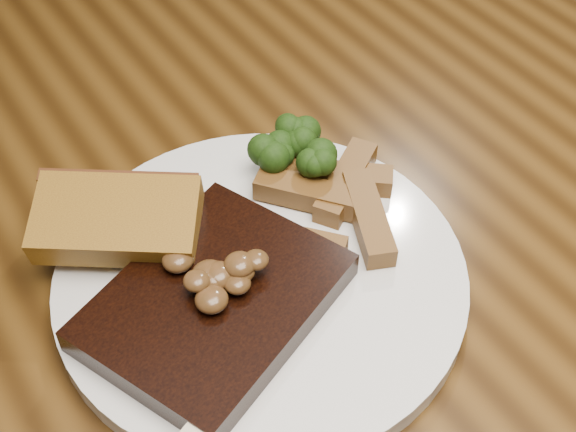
# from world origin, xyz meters

# --- Properties ---
(dining_table) EXTENTS (1.60, 0.90, 0.75)m
(dining_table) POSITION_xyz_m (0.00, 0.00, 0.66)
(dining_table) COLOR #442A0D
(dining_table) RESTS_ON ground
(chair_far) EXTENTS (0.51, 0.51, 0.85)m
(chair_far) POSITION_xyz_m (0.02, 0.62, 0.46)
(chair_far) COLOR black
(chair_far) RESTS_ON ground
(plate) EXTENTS (0.32, 0.32, 0.01)m
(plate) POSITION_xyz_m (-0.03, -0.02, 0.76)
(plate) COLOR silver
(plate) RESTS_ON dining_table
(steak) EXTENTS (0.19, 0.17, 0.02)m
(steak) POSITION_xyz_m (-0.07, -0.03, 0.77)
(steak) COLOR black
(steak) RESTS_ON plate
(steak_bone) EXTENTS (0.15, 0.07, 0.02)m
(steak_bone) POSITION_xyz_m (-0.07, -0.09, 0.77)
(steak_bone) COLOR beige
(steak_bone) RESTS_ON plate
(mushroom_pile) EXTENTS (0.06, 0.06, 0.03)m
(mushroom_pile) POSITION_xyz_m (-0.07, -0.03, 0.80)
(mushroom_pile) COLOR #513019
(mushroom_pile) RESTS_ON steak
(garlic_bread) EXTENTS (0.13, 0.11, 0.02)m
(garlic_bread) POSITION_xyz_m (-0.10, 0.05, 0.77)
(garlic_bread) COLOR #8C6419
(garlic_bread) RESTS_ON plate
(potato_wedges) EXTENTS (0.10, 0.10, 0.02)m
(potato_wedges) POSITION_xyz_m (0.04, -0.01, 0.77)
(potato_wedges) COLOR brown
(potato_wedges) RESTS_ON plate
(broccoli_cluster) EXTENTS (0.07, 0.07, 0.04)m
(broccoli_cluster) POSITION_xyz_m (0.04, 0.06, 0.78)
(broccoli_cluster) COLOR #1C380C
(broccoli_cluster) RESTS_ON plate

